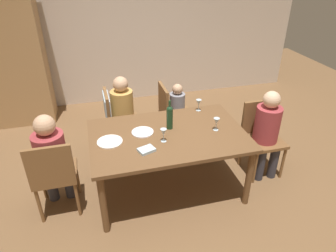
{
  "coord_description": "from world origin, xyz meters",
  "views": [
    {
      "loc": [
        -0.74,
        -2.76,
        2.5
      ],
      "look_at": [
        0.0,
        0.0,
        0.86
      ],
      "focal_mm": 32.61,
      "sensor_mm": 36.0,
      "label": 1
    }
  ],
  "objects_px": {
    "chair_far_left": "(114,114)",
    "person_woman_host": "(52,156)",
    "wine_bottle_tall_green": "(170,117)",
    "wine_glass_near_left": "(199,103)",
    "dinner_plate_host": "(143,132)",
    "wine_glass_centre": "(164,133)",
    "chair_left_end": "(54,173)",
    "armoire_cabinet": "(6,56)",
    "person_man_guest": "(125,110)",
    "handbag": "(199,133)",
    "chair_right_end": "(261,132)",
    "person_man_bearded": "(268,129)",
    "chair_far_right": "(171,111)",
    "dining_table": "(168,140)",
    "dinner_plate_guest_left": "(110,142)",
    "person_child_small": "(179,109)",
    "wine_glass_near_right": "(216,122)"
  },
  "relations": [
    {
      "from": "wine_bottle_tall_green",
      "to": "wine_glass_near_left",
      "type": "xyz_separation_m",
      "value": [
        0.46,
        0.33,
        -0.04
      ]
    },
    {
      "from": "chair_left_end",
      "to": "chair_far_right",
      "type": "bearing_deg",
      "value": 33.76
    },
    {
      "from": "person_man_bearded",
      "to": "chair_far_left",
      "type": "bearing_deg",
      "value": -28.9
    },
    {
      "from": "wine_glass_near_right",
      "to": "dinner_plate_guest_left",
      "type": "xyz_separation_m",
      "value": [
        -1.18,
        0.05,
        -0.1
      ]
    },
    {
      "from": "wine_bottle_tall_green",
      "to": "dinner_plate_host",
      "type": "distance_m",
      "value": 0.35
    },
    {
      "from": "person_man_bearded",
      "to": "wine_glass_near_left",
      "type": "distance_m",
      "value": 0.89
    },
    {
      "from": "armoire_cabinet",
      "to": "dinner_plate_guest_left",
      "type": "bearing_deg",
      "value": -60.3
    },
    {
      "from": "chair_far_right",
      "to": "dining_table",
      "type": "bearing_deg",
      "value": -17.6
    },
    {
      "from": "chair_left_end",
      "to": "chair_far_right",
      "type": "distance_m",
      "value": 1.84
    },
    {
      "from": "wine_bottle_tall_green",
      "to": "wine_glass_near_left",
      "type": "bearing_deg",
      "value": 35.52
    },
    {
      "from": "armoire_cabinet",
      "to": "handbag",
      "type": "distance_m",
      "value": 3.17
    },
    {
      "from": "person_man_guest",
      "to": "dinner_plate_guest_left",
      "type": "xyz_separation_m",
      "value": [
        -0.28,
        -0.94,
        0.12
      ]
    },
    {
      "from": "chair_left_end",
      "to": "chair_right_end",
      "type": "bearing_deg",
      "value": 4.05
    },
    {
      "from": "dining_table",
      "to": "chair_right_end",
      "type": "relative_size",
      "value": 1.85
    },
    {
      "from": "chair_left_end",
      "to": "wine_glass_near_right",
      "type": "bearing_deg",
      "value": 1.02
    },
    {
      "from": "person_man_guest",
      "to": "wine_glass_centre",
      "type": "xyz_separation_m",
      "value": [
        0.27,
        -1.07,
        0.22
      ]
    },
    {
      "from": "dinner_plate_host",
      "to": "wine_glass_centre",
      "type": "bearing_deg",
      "value": -51.62
    },
    {
      "from": "person_woman_host",
      "to": "chair_right_end",
      "type": "bearing_deg",
      "value": 1.42
    },
    {
      "from": "person_woman_host",
      "to": "chair_far_left",
      "type": "bearing_deg",
      "value": 51.42
    },
    {
      "from": "chair_far_left",
      "to": "person_woman_host",
      "type": "height_order",
      "value": "person_woman_host"
    },
    {
      "from": "person_woman_host",
      "to": "wine_glass_near_right",
      "type": "relative_size",
      "value": 7.74
    },
    {
      "from": "chair_right_end",
      "to": "person_man_guest",
      "type": "relative_size",
      "value": 0.82
    },
    {
      "from": "chair_right_end",
      "to": "wine_glass_near_left",
      "type": "distance_m",
      "value": 0.87
    },
    {
      "from": "chair_far_right",
      "to": "wine_bottle_tall_green",
      "type": "bearing_deg",
      "value": -16.73
    },
    {
      "from": "person_child_small",
      "to": "dinner_plate_host",
      "type": "xyz_separation_m",
      "value": [
        -0.67,
        -0.84,
        0.2
      ]
    },
    {
      "from": "wine_bottle_tall_green",
      "to": "dinner_plate_guest_left",
      "type": "relative_size",
      "value": 1.27
    },
    {
      "from": "person_man_guest",
      "to": "person_child_small",
      "type": "distance_m",
      "value": 0.77
    },
    {
      "from": "wine_glass_centre",
      "to": "wine_bottle_tall_green",
      "type": "bearing_deg",
      "value": 61.79
    },
    {
      "from": "dining_table",
      "to": "dinner_plate_guest_left",
      "type": "height_order",
      "value": "dinner_plate_guest_left"
    },
    {
      "from": "dining_table",
      "to": "wine_bottle_tall_green",
      "type": "xyz_separation_m",
      "value": [
        0.05,
        0.12,
        0.23
      ]
    },
    {
      "from": "wine_glass_centre",
      "to": "chair_far_right",
      "type": "bearing_deg",
      "value": 70.42
    },
    {
      "from": "person_man_bearded",
      "to": "wine_glass_centre",
      "type": "height_order",
      "value": "person_man_bearded"
    },
    {
      "from": "dining_table",
      "to": "chair_far_right",
      "type": "height_order",
      "value": "chair_far_right"
    },
    {
      "from": "armoire_cabinet",
      "to": "person_man_guest",
      "type": "distance_m",
      "value": 2.15
    },
    {
      "from": "chair_far_right",
      "to": "person_child_small",
      "type": "height_order",
      "value": "person_child_small"
    },
    {
      "from": "person_child_small",
      "to": "dinner_plate_guest_left",
      "type": "distance_m",
      "value": 1.42
    },
    {
      "from": "wine_glass_near_right",
      "to": "dinner_plate_host",
      "type": "height_order",
      "value": "wine_glass_near_right"
    },
    {
      "from": "person_man_guest",
      "to": "handbag",
      "type": "distance_m",
      "value": 1.22
    },
    {
      "from": "dining_table",
      "to": "chair_far_right",
      "type": "bearing_deg",
      "value": 72.4
    },
    {
      "from": "chair_right_end",
      "to": "dinner_plate_host",
      "type": "distance_m",
      "value": 1.52
    },
    {
      "from": "person_child_small",
      "to": "chair_far_left",
      "type": "bearing_deg",
      "value": -90.0
    },
    {
      "from": "armoire_cabinet",
      "to": "person_man_bearded",
      "type": "bearing_deg",
      "value": -36.19
    },
    {
      "from": "wine_glass_near_left",
      "to": "person_man_guest",
      "type": "bearing_deg",
      "value": 150.91
    },
    {
      "from": "chair_left_end",
      "to": "dinner_plate_host",
      "type": "bearing_deg",
      "value": 10.81
    },
    {
      "from": "armoire_cabinet",
      "to": "wine_glass_near_right",
      "type": "relative_size",
      "value": 14.63
    },
    {
      "from": "chair_far_left",
      "to": "person_woman_host",
      "type": "bearing_deg",
      "value": -38.58
    },
    {
      "from": "wine_bottle_tall_green",
      "to": "chair_left_end",
      "type": "bearing_deg",
      "value": -170.95
    },
    {
      "from": "handbag",
      "to": "armoire_cabinet",
      "type": "bearing_deg",
      "value": 152.98
    },
    {
      "from": "armoire_cabinet",
      "to": "dinner_plate_host",
      "type": "relative_size",
      "value": 8.99
    },
    {
      "from": "person_man_guest",
      "to": "wine_bottle_tall_green",
      "type": "distance_m",
      "value": 0.95
    }
  ]
}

